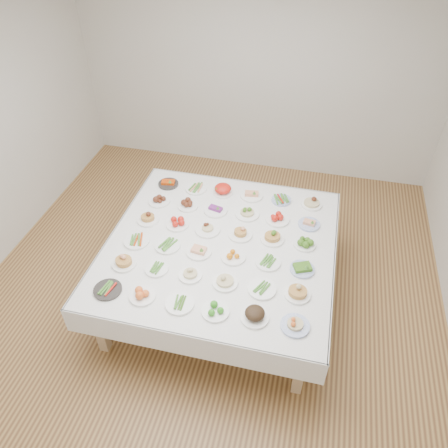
% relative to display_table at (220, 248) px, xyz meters
% --- Properties ---
extents(room_envelope, '(5.02, 5.02, 2.81)m').
position_rel_display_table_xyz_m(room_envelope, '(-0.14, 0.15, 1.15)').
color(room_envelope, '#A77F45').
rests_on(room_envelope, ground).
extents(display_table, '(2.24, 2.24, 0.75)m').
position_rel_display_table_xyz_m(display_table, '(0.00, 0.00, 0.00)').
color(display_table, white).
rests_on(display_table, ground).
extents(dish_0, '(0.25, 0.25, 0.06)m').
position_rel_display_table_xyz_m(dish_0, '(-0.82, -0.82, 0.09)').
color(dish_0, '#2C2927').
rests_on(dish_0, display_table).
extents(dish_1, '(0.23, 0.23, 0.11)m').
position_rel_display_table_xyz_m(dish_1, '(-0.49, -0.82, 0.12)').
color(dish_1, white).
rests_on(dish_1, display_table).
extents(dish_2, '(0.25, 0.25, 0.05)m').
position_rel_display_table_xyz_m(dish_2, '(-0.16, -0.82, 0.09)').
color(dish_2, white).
rests_on(dish_2, display_table).
extents(dish_3, '(0.24, 0.24, 0.11)m').
position_rel_display_table_xyz_m(dish_3, '(0.16, -0.83, 0.12)').
color(dish_3, white).
rests_on(dish_3, display_table).
extents(dish_4, '(0.24, 0.24, 0.14)m').
position_rel_display_table_xyz_m(dish_4, '(0.49, -0.81, 0.13)').
color(dish_4, white).
rests_on(dish_4, display_table).
extents(dish_5, '(0.24, 0.24, 0.12)m').
position_rel_display_table_xyz_m(dish_5, '(0.83, -0.82, 0.12)').
color(dish_5, '#4C66B2').
rests_on(dish_5, display_table).
extents(dish_6, '(0.23, 0.23, 0.13)m').
position_rel_display_table_xyz_m(dish_6, '(-0.81, -0.49, 0.12)').
color(dish_6, white).
rests_on(dish_6, display_table).
extents(dish_7, '(0.22, 0.22, 0.05)m').
position_rel_display_table_xyz_m(dish_7, '(-0.49, -0.48, 0.09)').
color(dish_7, white).
rests_on(dish_7, display_table).
extents(dish_8, '(0.21, 0.21, 0.11)m').
position_rel_display_table_xyz_m(dish_8, '(-0.16, -0.49, 0.11)').
color(dish_8, white).
rests_on(dish_8, display_table).
extents(dish_9, '(0.23, 0.23, 0.12)m').
position_rel_display_table_xyz_m(dish_9, '(0.17, -0.50, 0.12)').
color(dish_9, white).
rests_on(dish_9, display_table).
extents(dish_10, '(0.25, 0.25, 0.06)m').
position_rel_display_table_xyz_m(dish_10, '(0.50, -0.50, 0.09)').
color(dish_10, white).
rests_on(dish_10, display_table).
extents(dish_11, '(0.23, 0.23, 0.13)m').
position_rel_display_table_xyz_m(dish_11, '(0.81, -0.48, 0.13)').
color(dish_11, white).
rests_on(dish_11, display_table).
extents(dish_12, '(0.25, 0.25, 0.06)m').
position_rel_display_table_xyz_m(dish_12, '(-0.81, -0.17, 0.09)').
color(dish_12, white).
rests_on(dish_12, display_table).
extents(dish_13, '(0.27, 0.25, 0.06)m').
position_rel_display_table_xyz_m(dish_13, '(-0.49, -0.16, 0.09)').
color(dish_13, white).
rests_on(dish_13, display_table).
extents(dish_14, '(0.24, 0.24, 0.10)m').
position_rel_display_table_xyz_m(dish_14, '(-0.17, -0.17, 0.11)').
color(dish_14, white).
rests_on(dish_14, display_table).
extents(dish_15, '(0.24, 0.24, 0.09)m').
position_rel_display_table_xyz_m(dish_15, '(0.16, -0.16, 0.10)').
color(dish_15, white).
rests_on(dish_15, display_table).
extents(dish_16, '(0.23, 0.23, 0.05)m').
position_rel_display_table_xyz_m(dish_16, '(0.50, -0.16, 0.09)').
color(dish_16, white).
rests_on(dish_16, display_table).
extents(dish_17, '(0.23, 0.23, 0.10)m').
position_rel_display_table_xyz_m(dish_17, '(0.82, -0.17, 0.11)').
color(dish_17, '#4C66B2').
rests_on(dish_17, display_table).
extents(dish_18, '(0.23, 0.23, 0.12)m').
position_rel_display_table_xyz_m(dish_18, '(-0.82, 0.16, 0.12)').
color(dish_18, white).
rests_on(dish_18, display_table).
extents(dish_19, '(0.23, 0.23, 0.11)m').
position_rel_display_table_xyz_m(dish_19, '(-0.50, 0.17, 0.11)').
color(dish_19, white).
rests_on(dish_19, display_table).
extents(dish_20, '(0.25, 0.25, 0.12)m').
position_rel_display_table_xyz_m(dish_20, '(-0.17, 0.16, 0.12)').
color(dish_20, white).
rests_on(dish_20, display_table).
extents(dish_21, '(0.24, 0.24, 0.12)m').
position_rel_display_table_xyz_m(dish_21, '(0.17, 0.16, 0.12)').
color(dish_21, white).
rests_on(dish_21, display_table).
extents(dish_22, '(0.23, 0.23, 0.13)m').
position_rel_display_table_xyz_m(dish_22, '(0.49, 0.17, 0.13)').
color(dish_22, white).
rests_on(dish_22, display_table).
extents(dish_23, '(0.22, 0.22, 0.10)m').
position_rel_display_table_xyz_m(dish_23, '(0.81, 0.17, 0.11)').
color(dish_23, white).
rests_on(dish_23, display_table).
extents(dish_24, '(0.23, 0.23, 0.10)m').
position_rel_display_table_xyz_m(dish_24, '(-0.81, 0.49, 0.11)').
color(dish_24, white).
rests_on(dish_24, display_table).
extents(dish_25, '(0.22, 0.22, 0.10)m').
position_rel_display_table_xyz_m(dish_25, '(-0.48, 0.48, 0.11)').
color(dish_25, white).
rests_on(dish_25, display_table).
extents(dish_26, '(0.25, 0.25, 0.09)m').
position_rel_display_table_xyz_m(dish_26, '(-0.17, 0.48, 0.10)').
color(dish_26, white).
rests_on(dish_26, display_table).
extents(dish_27, '(0.26, 0.26, 0.14)m').
position_rel_display_table_xyz_m(dish_27, '(0.17, 0.50, 0.13)').
color(dish_27, white).
rests_on(dish_27, display_table).
extents(dish_28, '(0.24, 0.24, 0.10)m').
position_rel_display_table_xyz_m(dish_28, '(0.49, 0.48, 0.11)').
color(dish_28, white).
rests_on(dish_28, display_table).
extents(dish_29, '(0.22, 0.22, 0.09)m').
position_rel_display_table_xyz_m(dish_29, '(0.82, 0.48, 0.10)').
color(dish_29, '#4C66B2').
rests_on(dish_29, display_table).
extents(dish_30, '(0.23, 0.23, 0.09)m').
position_rel_display_table_xyz_m(dish_30, '(-0.83, 0.83, 0.10)').
color(dish_30, '#2C2927').
rests_on(dish_30, display_table).
extents(dish_31, '(0.24, 0.24, 0.06)m').
position_rel_display_table_xyz_m(dish_31, '(-0.49, 0.81, 0.09)').
color(dish_31, white).
rests_on(dish_31, display_table).
extents(dish_32, '(0.24, 0.24, 0.14)m').
position_rel_display_table_xyz_m(dish_32, '(-0.17, 0.81, 0.14)').
color(dish_32, white).
rests_on(dish_32, display_table).
extents(dish_33, '(0.24, 0.24, 0.10)m').
position_rel_display_table_xyz_m(dish_33, '(0.15, 0.83, 0.10)').
color(dish_33, white).
rests_on(dish_33, display_table).
extents(dish_34, '(0.23, 0.21, 0.05)m').
position_rel_display_table_xyz_m(dish_34, '(0.49, 0.83, 0.09)').
color(dish_34, '#4C66B2').
rests_on(dish_34, display_table).
extents(dish_35, '(0.22, 0.22, 0.13)m').
position_rel_display_table_xyz_m(dish_35, '(0.82, 0.82, 0.13)').
color(dish_35, white).
rests_on(dish_35, display_table).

